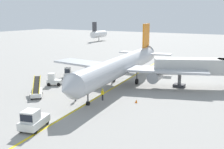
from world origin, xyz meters
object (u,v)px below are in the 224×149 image
ground_crew_marshaller (102,94)px  ground_crew_wing_walker (75,95)px  jet_bridge (200,67)px  airliner (122,65)px  pushback_tug (33,120)px  safety_cone_nose_left (136,101)px  belt_loader_forward_hold (37,91)px  baggage_tug_by_cargo_door (53,80)px  safety_cone_nose_right (83,80)px  baggage_tug_near_wing (68,73)px

ground_crew_marshaller → ground_crew_wing_walker: (-3.14, -2.15, 0.00)m
jet_bridge → ground_crew_marshaller: size_ratio=7.52×
airliner → pushback_tug: size_ratio=8.89×
airliner → safety_cone_nose_left: airliner is taller
belt_loader_forward_hold → ground_crew_marshaller: belt_loader_forward_hold is taller
ground_crew_marshaller → safety_cone_nose_left: bearing=16.6°
airliner → baggage_tug_by_cargo_door: 12.08m
belt_loader_forward_hold → safety_cone_nose_right: belt_loader_forward_hold is taller
jet_bridge → safety_cone_nose_right: size_ratio=29.07×
jet_bridge → pushback_tug: bearing=-113.4°
ground_crew_wing_walker → belt_loader_forward_hold: bearing=-170.2°
pushback_tug → baggage_tug_near_wing: 23.66m
baggage_tug_near_wing → baggage_tug_by_cargo_door: size_ratio=1.00×
airliner → safety_cone_nose_left: 10.52m
ground_crew_marshaller → safety_cone_nose_right: (-9.11, 7.98, -0.69)m
airliner → safety_cone_nose_right: 8.13m
belt_loader_forward_hold → safety_cone_nose_right: size_ratio=10.43×
pushback_tug → safety_cone_nose_left: pushback_tug is taller
airliner → jet_bridge: (11.89, 4.83, 0.12)m
safety_cone_nose_left → safety_cone_nose_right: bearing=154.3°
jet_bridge → safety_cone_nose_right: (-19.28, -5.99, -3.32)m
baggage_tug_near_wing → safety_cone_nose_right: 3.97m
jet_bridge → ground_crew_marshaller: 17.47m
ground_crew_marshaller → safety_cone_nose_right: size_ratio=3.86×
airliner → jet_bridge: 12.84m
baggage_tug_near_wing → belt_loader_forward_hold: size_ratio=0.59×
belt_loader_forward_hold → ground_crew_wing_walker: 6.45m
airliner → ground_crew_wing_walker: size_ratio=20.79×
airliner → safety_cone_nose_left: bearing=-50.7°
baggage_tug_by_cargo_door → ground_crew_marshaller: baggage_tug_by_cargo_door is taller
baggage_tug_by_cargo_door → jet_bridge: bearing=26.8°
airliner → ground_crew_marshaller: airliner is taller
safety_cone_nose_right → pushback_tug: bearing=-68.3°
airliner → safety_cone_nose_right: (-7.38, -1.15, -3.20)m
pushback_tug → ground_crew_marshaller: 12.11m
ground_crew_wing_walker → ground_crew_marshaller: bearing=34.4°
belt_loader_forward_hold → ground_crew_wing_walker: bearing=9.8°
pushback_tug → belt_loader_forward_hold: (-8.38, 8.81, -0.22)m
jet_bridge → baggage_tug_near_wing: jet_bridge is taller
pushback_tug → ground_crew_marshaller: bearing=84.7°
baggage_tug_by_cargo_door → safety_cone_nose_right: baggage_tug_by_cargo_door is taller
safety_cone_nose_right → belt_loader_forward_hold: bearing=-92.0°
jet_bridge → safety_cone_nose_left: jet_bridge is taller
safety_cone_nose_left → baggage_tug_by_cargo_door: bearing=174.7°
ground_crew_marshaller → ground_crew_wing_walker: size_ratio=1.00×
baggage_tug_near_wing → safety_cone_nose_left: size_ratio=6.20×
safety_cone_nose_left → ground_crew_wing_walker: bearing=-155.6°
ground_crew_wing_walker → safety_cone_nose_right: 11.77m
jet_bridge → belt_loader_forward_hold: jet_bridge is taller
pushback_tug → ground_crew_marshaller: (1.12, 12.06, -0.08)m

